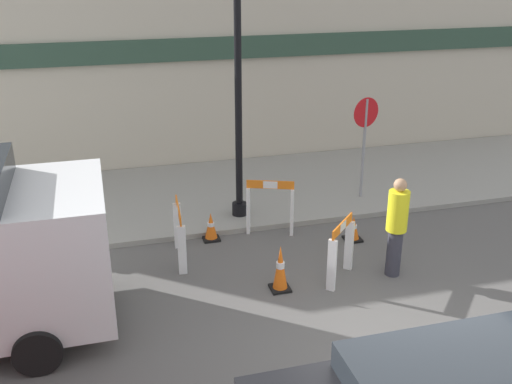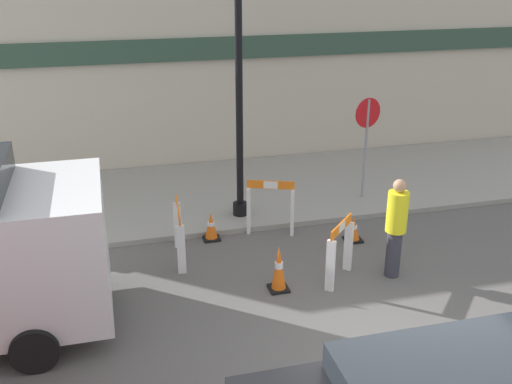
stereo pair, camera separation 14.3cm
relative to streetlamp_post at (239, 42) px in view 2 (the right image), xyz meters
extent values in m
plane|color=#565451|center=(0.70, -5.13, -3.37)|extent=(60.00, 60.00, 0.00)
cube|color=gray|center=(0.70, 1.32, -3.32)|extent=(18.00, 3.90, 0.10)
cube|color=#BCB29E|center=(0.70, 3.35, -0.62)|extent=(18.00, 0.12, 5.50)
cube|color=#2D4738|center=(0.70, 3.24, -0.57)|extent=(16.20, 0.10, 0.50)
cylinder|color=black|center=(0.00, 0.00, -3.15)|extent=(0.29, 0.29, 0.24)
cylinder|color=black|center=(0.00, 0.00, -0.93)|extent=(0.13, 0.13, 4.68)
cylinder|color=gray|center=(2.66, 0.24, -2.24)|extent=(0.06, 0.06, 2.06)
cylinder|color=red|center=(2.66, 0.24, -1.48)|extent=(0.59, 0.17, 0.60)
cube|color=white|center=(0.75, -0.92, -2.92)|extent=(0.10, 0.14, 0.89)
cube|color=white|center=(0.01, -0.63, -2.92)|extent=(0.10, 0.14, 0.89)
cube|color=orange|center=(0.38, -0.78, -2.40)|extent=(0.81, 0.33, 0.15)
cube|color=white|center=(0.38, -0.78, -2.40)|extent=(0.25, 0.12, 0.14)
cube|color=white|center=(-1.33, -0.89, -2.95)|extent=(0.14, 0.07, 0.84)
cube|color=white|center=(-1.39, -1.81, -2.95)|extent=(0.14, 0.07, 0.84)
cube|color=orange|center=(-1.36, -1.35, -2.45)|extent=(0.10, 0.99, 0.15)
cube|color=white|center=(-1.36, -1.35, -2.45)|extent=(0.05, 0.30, 0.14)
cube|color=white|center=(0.71, -2.93, -2.94)|extent=(0.14, 0.13, 0.86)
cube|color=white|center=(1.23, -2.39, -2.94)|extent=(0.14, 0.13, 0.86)
cube|color=orange|center=(0.97, -2.66, -2.44)|extent=(0.58, 0.60, 0.15)
cube|color=white|center=(0.97, -2.66, -2.44)|extent=(0.19, 0.20, 0.14)
cube|color=black|center=(-0.71, -0.73, -3.35)|extent=(0.30, 0.30, 0.04)
cone|color=orange|center=(-0.71, -0.73, -3.09)|extent=(0.23, 0.22, 0.48)
cylinder|color=white|center=(-0.71, -0.73, -3.07)|extent=(0.13, 0.13, 0.07)
cube|color=black|center=(-0.03, -2.70, -3.35)|extent=(0.30, 0.30, 0.04)
cone|color=orange|center=(-0.03, -2.70, -2.98)|extent=(0.22, 0.22, 0.70)
cylinder|color=white|center=(-0.03, -2.70, -2.94)|extent=(0.13, 0.13, 0.10)
cube|color=black|center=(1.74, -1.43, -3.35)|extent=(0.30, 0.30, 0.04)
cone|color=orange|center=(1.74, -1.43, -3.12)|extent=(0.23, 0.22, 0.42)
cylinder|color=white|center=(1.74, -1.43, -3.10)|extent=(0.13, 0.13, 0.06)
cylinder|color=#33333D|center=(1.85, -2.74, -2.98)|extent=(0.32, 0.32, 0.79)
cylinder|color=yellow|center=(1.85, -2.74, -2.26)|extent=(0.45, 0.45, 0.65)
sphere|color=tan|center=(1.85, -2.74, -1.83)|extent=(0.28, 0.28, 0.21)
cylinder|color=black|center=(-3.48, -1.73, -3.07)|extent=(0.60, 0.18, 0.60)
cylinder|color=black|center=(-3.48, -3.79, -3.07)|extent=(0.60, 0.18, 0.60)
camera|label=1|loc=(-2.52, -10.31, 1.46)|focal=42.00mm
camera|label=2|loc=(-2.38, -10.35, 1.46)|focal=42.00mm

